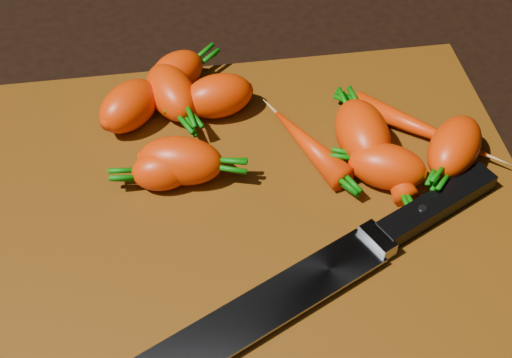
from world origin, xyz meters
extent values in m
cube|color=black|center=(0.00, 0.00, -0.01)|extent=(2.00, 2.00, 0.01)
cube|color=#542E09|center=(0.00, 0.00, 0.01)|extent=(0.50, 0.40, 0.01)
ellipsoid|color=#EC3100|center=(-0.11, 0.12, 0.03)|extent=(0.08, 0.08, 0.05)
ellipsoid|color=#EC3100|center=(-0.08, 0.03, 0.03)|extent=(0.06, 0.04, 0.04)
ellipsoid|color=#EC3100|center=(-0.07, 0.14, 0.03)|extent=(0.07, 0.09, 0.05)
ellipsoid|color=#EC3100|center=(0.11, 0.05, 0.04)|extent=(0.05, 0.09, 0.05)
ellipsoid|color=#EC3100|center=(-0.02, 0.12, 0.03)|extent=(0.08, 0.06, 0.04)
ellipsoid|color=#EC3100|center=(-0.06, 0.17, 0.03)|extent=(0.07, 0.07, 0.04)
ellipsoid|color=#EC3100|center=(0.12, 0.01, 0.03)|extent=(0.08, 0.07, 0.04)
ellipsoid|color=#EC3100|center=(0.13, 0.03, 0.02)|extent=(0.03, 0.11, 0.02)
ellipsoid|color=#EC3100|center=(0.17, 0.06, 0.02)|extent=(0.12, 0.11, 0.02)
ellipsoid|color=#EC3100|center=(0.06, 0.05, 0.03)|extent=(0.07, 0.11, 0.03)
ellipsoid|color=#EC3100|center=(0.19, 0.02, 0.03)|extent=(0.08, 0.09, 0.05)
ellipsoid|color=#EC3100|center=(-0.07, 0.04, 0.03)|extent=(0.09, 0.06, 0.05)
cube|color=gray|center=(-0.01, -0.12, 0.02)|extent=(0.03, 0.04, 0.02)
cube|color=black|center=(0.06, -0.09, 0.02)|extent=(0.12, 0.08, 0.02)
cylinder|color=#B2B2B7|center=(0.04, -0.09, 0.03)|extent=(0.01, 0.01, 0.00)
camera|label=1|loc=(-0.06, -0.42, 0.50)|focal=50.00mm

